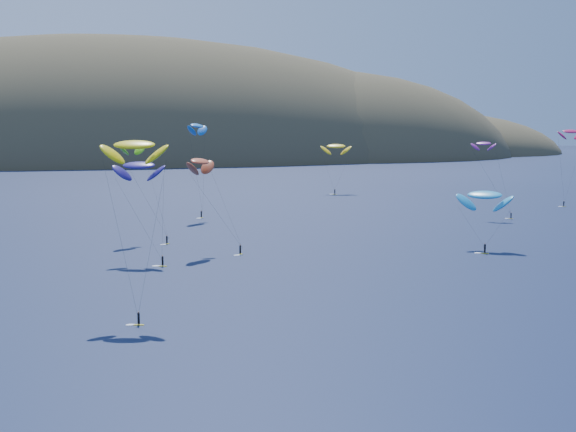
{
  "coord_description": "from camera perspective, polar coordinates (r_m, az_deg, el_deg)",
  "views": [
    {
      "loc": [
        -52.23,
        -62.0,
        26.12
      ],
      "look_at": [
        -4.98,
        80.0,
        9.0
      ],
      "focal_mm": 50.0,
      "sensor_mm": 36.0,
      "label": 1
    }
  ],
  "objects": [
    {
      "name": "kitesurfer_3",
      "position": [
        185.02,
        -11.04,
        4.95
      ],
      "size": [
        10.52,
        14.21,
        23.54
      ],
      "rotation": [
        0.0,
        0.0,
        0.68
      ],
      "color": "yellow",
      "rests_on": "ground"
    },
    {
      "name": "island",
      "position": [
        632.12,
        -10.05,
        3.08
      ],
      "size": [
        730.0,
        300.0,
        210.0
      ],
      "color": "#3D3526",
      "rests_on": "ground"
    },
    {
      "name": "kitesurfer_6",
      "position": [
        232.88,
        13.74,
        5.02
      ],
      "size": [
        9.34,
        10.57,
        22.65
      ],
      "rotation": [
        0.0,
        0.0,
        -0.68
      ],
      "color": "yellow",
      "rests_on": "ground"
    },
    {
      "name": "kitesurfer_9",
      "position": [
        165.15,
        -6.27,
        3.87
      ],
      "size": [
        11.8,
        12.12,
        21.14
      ],
      "rotation": [
        0.0,
        0.0,
        0.85
      ],
      "color": "yellow",
      "rests_on": "ground"
    },
    {
      "name": "kitesurfer_11",
      "position": [
        309.21,
        3.44,
        4.98
      ],
      "size": [
        12.23,
        13.41,
        20.97
      ],
      "rotation": [
        0.0,
        0.0,
        -0.39
      ],
      "color": "yellow",
      "rests_on": "ground"
    },
    {
      "name": "kitesurfer_5",
      "position": [
        174.25,
        13.81,
        1.46
      ],
      "size": [
        11.72,
        13.31,
        14.48
      ],
      "rotation": [
        0.0,
        0.0,
        -0.77
      ],
      "color": "yellow",
      "rests_on": "ground"
    },
    {
      "name": "kitesurfer_8",
      "position": [
        276.93,
        19.47,
        5.69
      ],
      "size": [
        10.86,
        8.11,
        26.32
      ],
      "rotation": [
        0.0,
        0.0,
        -0.16
      ],
      "color": "yellow",
      "rests_on": "ground"
    },
    {
      "name": "kitesurfer_10",
      "position": [
        157.62,
        -10.56,
        3.55
      ],
      "size": [
        10.86,
        14.73,
        21.03
      ],
      "rotation": [
        0.0,
        0.0,
        -0.45
      ],
      "color": "yellow",
      "rests_on": "ground"
    },
    {
      "name": "kitesurfer_4",
      "position": [
        227.86,
        -6.49,
        6.39
      ],
      "size": [
        8.99,
        9.57,
        28.3
      ],
      "rotation": [
        0.0,
        0.0,
        0.87
      ],
      "color": "yellow",
      "rests_on": "ground"
    },
    {
      "name": "kitesurfer_2",
      "position": [
        113.57,
        -10.88,
        4.98
      ],
      "size": [
        9.75,
        12.95,
        25.8
      ],
      "rotation": [
        0.0,
        0.0,
        -0.33
      ],
      "color": "yellow",
      "rests_on": "ground"
    }
  ]
}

